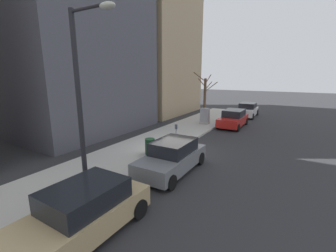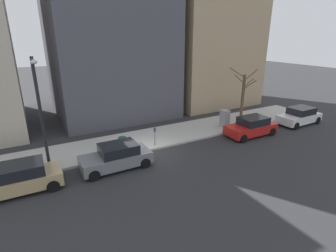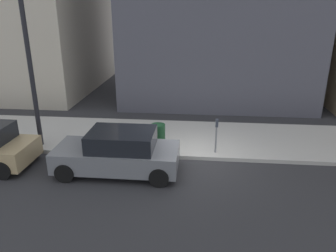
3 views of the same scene
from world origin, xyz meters
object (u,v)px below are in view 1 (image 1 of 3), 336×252
(parking_meter, at_px, (176,132))
(utility_box, at_px, (205,116))
(trash_bin, at_px, (150,146))
(streetlamp, at_px, (83,91))
(parked_car_red, at_px, (233,119))
(bare_tree, at_px, (205,96))
(parked_car_tan, at_px, (82,213))
(parked_car_white, at_px, (247,110))
(office_tower_left, at_px, (149,44))
(parked_car_grey, at_px, (172,157))

(parking_meter, xyz_separation_m, utility_box, (0.85, -7.17, -0.13))
(parking_meter, bearing_deg, trash_bin, 78.77)
(streetlamp, bearing_deg, parking_meter, -88.63)
(parking_meter, xyz_separation_m, trash_bin, (0.45, 2.27, -0.38))
(parked_car_red, distance_m, streetlamp, 15.27)
(utility_box, height_order, trash_bin, utility_box)
(parked_car_red, xyz_separation_m, bare_tree, (3.75, -2.56, 1.67))
(parked_car_tan, bearing_deg, parked_car_white, -88.98)
(office_tower_left, bearing_deg, bare_tree, 172.62)
(parked_car_tan, height_order, streetlamp, streetlamp)
(parked_car_grey, relative_size, parking_meter, 3.11)
(parked_car_red, height_order, parked_car_tan, same)
(parked_car_white, xyz_separation_m, streetlamp, (1.46, 20.84, 3.28))
(parked_car_grey, height_order, utility_box, utility_box)
(parked_car_red, xyz_separation_m, parked_car_grey, (-0.01, 11.21, 0.00))
(parked_car_tan, xyz_separation_m, streetlamp, (1.44, -1.56, 3.28))
(parked_car_red, bearing_deg, parked_car_tan, 90.62)
(parked_car_white, bearing_deg, streetlamp, 85.02)
(parking_meter, distance_m, streetlamp, 7.65)
(streetlamp, bearing_deg, trash_bin, -82.60)
(utility_box, height_order, bare_tree, bare_tree)
(utility_box, bearing_deg, office_tower_left, -24.89)
(utility_box, distance_m, trash_bin, 9.45)
(parked_car_red, relative_size, parked_car_grey, 1.00)
(parked_car_grey, bearing_deg, trash_bin, -28.38)
(bare_tree, bearing_deg, trash_bin, 97.63)
(office_tower_left, bearing_deg, parking_meter, 131.14)
(utility_box, relative_size, streetlamp, 0.22)
(bare_tree, xyz_separation_m, trash_bin, (-1.70, 12.65, -1.80))
(parking_meter, relative_size, streetlamp, 0.21)
(parked_car_tan, height_order, bare_tree, bare_tree)
(parking_meter, distance_m, bare_tree, 10.70)
(office_tower_left, bearing_deg, parked_car_red, 162.86)
(parked_car_grey, height_order, bare_tree, bare_tree)
(parked_car_grey, xyz_separation_m, parked_car_tan, (0.00, 5.21, 0.00))
(trash_bin, bearing_deg, parked_car_red, -101.52)
(trash_bin, height_order, office_tower_left, office_tower_left)
(utility_box, relative_size, trash_bin, 1.59)
(parked_car_red, xyz_separation_m, parked_car_tan, (-0.00, 16.41, 0.00))
(parked_car_white, bearing_deg, parked_car_red, 88.85)
(parked_car_red, bearing_deg, trash_bin, 79.09)
(parked_car_tan, bearing_deg, bare_tree, -77.74)
(parked_car_white, relative_size, office_tower_left, 0.26)
(utility_box, bearing_deg, bare_tree, -68.04)
(parked_car_red, bearing_deg, utility_box, 15.59)
(utility_box, height_order, streetlamp, streetlamp)
(bare_tree, height_order, trash_bin, bare_tree)
(streetlamp, height_order, trash_bin, streetlamp)
(bare_tree, bearing_deg, parked_car_grey, 105.29)
(parked_car_tan, distance_m, bare_tree, 19.41)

